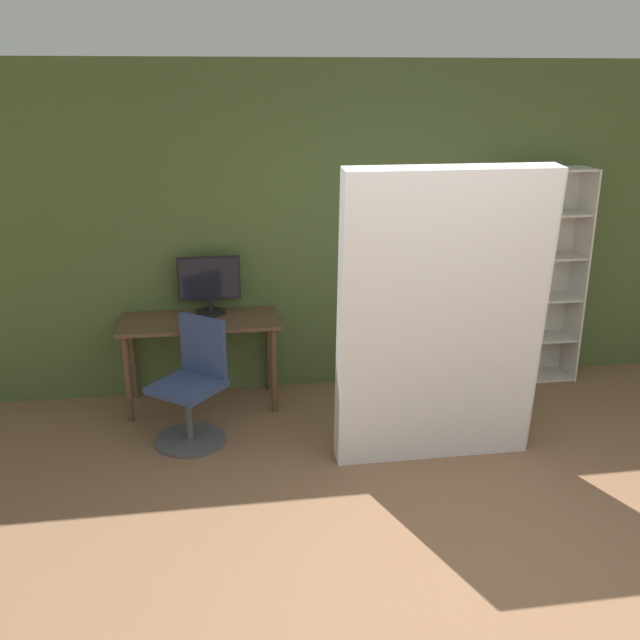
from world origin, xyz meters
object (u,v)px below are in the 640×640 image
mattress_near (442,321)px  office_chair (193,393)px  bookshelf (520,277)px  monitor (209,283)px

mattress_near → office_chair: bearing=161.9°
bookshelf → mattress_near: (-1.13, -1.30, 0.10)m
monitor → office_chair: bearing=-101.9°
monitor → office_chair: 0.98m
monitor → bookshelf: bearing=0.3°
monitor → mattress_near: mattress_near is taller
office_chair → monitor: bearing=78.1°
mattress_near → monitor: bearing=139.8°
monitor → office_chair: size_ratio=0.54×
monitor → office_chair: (-0.15, -0.73, -0.62)m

